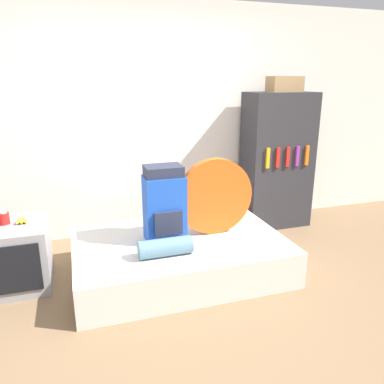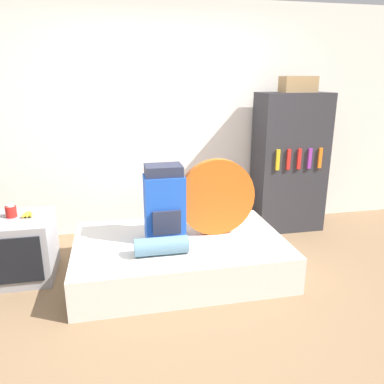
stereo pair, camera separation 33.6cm
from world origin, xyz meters
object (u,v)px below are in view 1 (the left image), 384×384
(tent_bag, at_px, (215,197))
(bookshelf, at_px, (277,161))
(canister, at_px, (3,218))
(sleeping_roll, at_px, (165,247))
(cardboard_box, at_px, (285,84))
(backpack, at_px, (164,205))
(television, at_px, (17,255))

(tent_bag, relative_size, bookshelf, 0.45)
(canister, bearing_deg, sleeping_roll, -23.45)
(canister, relative_size, cardboard_box, 0.31)
(backpack, bearing_deg, sleeping_roll, -103.27)
(tent_bag, relative_size, sleeping_roll, 1.61)
(tent_bag, bearing_deg, cardboard_box, 34.31)
(canister, bearing_deg, television, -36.38)
(television, bearing_deg, backpack, -8.00)
(bookshelf, bearing_deg, cardboard_box, -34.10)
(television, relative_size, canister, 5.24)
(sleeping_roll, distance_m, canister, 1.41)
(backpack, bearing_deg, cardboard_box, 25.89)
(tent_bag, height_order, bookshelf, bookshelf)
(backpack, height_order, television, backpack)
(television, distance_m, bookshelf, 3.01)
(sleeping_roll, xyz_separation_m, television, (-1.21, 0.50, -0.13))
(television, distance_m, cardboard_box, 3.30)
(tent_bag, xyz_separation_m, sleeping_roll, (-0.57, -0.34, -0.29))
(backpack, relative_size, tent_bag, 0.96)
(sleeping_roll, bearing_deg, cardboard_box, 33.13)
(tent_bag, bearing_deg, television, 174.72)
(television, height_order, canister, canister)
(backpack, bearing_deg, canister, 170.21)
(backpack, relative_size, television, 1.14)
(cardboard_box, bearing_deg, canister, -169.44)
(sleeping_roll, relative_size, bookshelf, 0.28)
(television, bearing_deg, tent_bag, -5.28)
(backpack, relative_size, cardboard_box, 1.83)
(television, bearing_deg, cardboard_box, 11.83)
(canister, bearing_deg, cardboard_box, 10.56)
(backpack, bearing_deg, television, 172.00)
(backpack, bearing_deg, bookshelf, 26.74)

